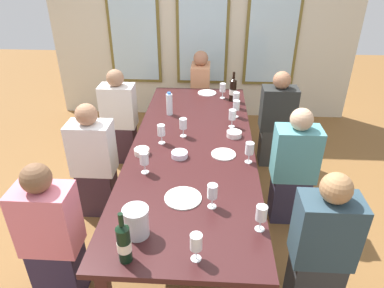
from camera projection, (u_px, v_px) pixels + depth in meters
The scene contains 31 objects.
ground_plane at pixel (192, 211), 3.38m from camera, with size 12.00×12.00×0.00m, color brown.
back_wall_with_windows at pixel (203, 15), 4.69m from camera, with size 4.25×0.10×2.90m.
dining_table at pixel (192, 151), 3.05m from camera, with size 1.05×2.83×0.74m.
white_plate_0 at pixel (223, 154), 2.87m from camera, with size 0.20×0.20×0.01m, color white.
white_plate_1 at pixel (207, 93), 4.10m from camera, with size 0.22×0.22×0.01m, color white.
white_plate_2 at pixel (183, 198), 2.37m from camera, with size 0.25×0.25×0.01m, color white.
metal_pitcher at pixel (136, 222), 2.02m from camera, with size 0.16×0.16×0.19m.
wine_bottle_0 at pixel (124, 243), 1.84m from camera, with size 0.08×0.08×0.32m.
wine_bottle_1 at pixel (233, 90), 3.84m from camera, with size 0.08×0.08×0.33m.
tasting_bowl_0 at pixel (180, 154), 2.83m from camera, with size 0.13×0.13×0.05m, color white.
tasting_bowl_1 at pixel (142, 152), 2.87m from camera, with size 0.13×0.13×0.05m, color white.
tasting_bowl_2 at pixel (234, 134), 3.15m from camera, with size 0.14×0.14×0.05m, color white.
water_bottle at pixel (169, 104), 3.53m from camera, with size 0.06×0.06×0.24m.
wine_glass_0 at pixel (196, 243), 1.85m from camera, with size 0.07×0.07×0.17m.
wine_glass_1 at pixel (212, 192), 2.23m from camera, with size 0.07×0.07×0.17m.
wine_glass_2 at pixel (236, 106), 3.47m from camera, with size 0.07×0.07×0.17m.
wine_glass_3 at pixel (161, 131), 2.99m from camera, with size 0.07×0.07×0.17m.
wine_glass_4 at pixel (144, 159), 2.59m from camera, with size 0.07×0.07×0.17m.
wine_glass_5 at pixel (250, 149), 2.72m from camera, with size 0.07×0.07×0.17m.
wine_glass_6 at pixel (183, 124), 3.10m from camera, with size 0.07×0.07×0.17m.
wine_glass_7 at pixel (261, 214), 2.05m from camera, with size 0.07×0.07×0.17m.
wine_glass_8 at pixel (236, 98), 3.67m from camera, with size 0.07×0.07×0.17m.
wine_glass_9 at pixel (223, 88), 3.92m from camera, with size 0.07×0.07×0.17m.
wine_glass_10 at pixel (232, 116), 3.27m from camera, with size 0.07×0.07×0.17m.
seated_person_0 at pixel (94, 164), 3.15m from camera, with size 0.38×0.24×1.11m.
seated_person_1 at pixel (293, 170), 3.07m from camera, with size 0.38×0.24×1.11m.
seated_person_2 at pixel (120, 119), 3.98m from camera, with size 0.38×0.24×1.11m.
seated_person_3 at pixel (276, 122), 3.92m from camera, with size 0.38×0.24×1.11m.
seated_person_4 at pixel (52, 238), 2.34m from camera, with size 0.38×0.24×1.11m.
seated_person_5 at pixel (321, 249), 2.25m from camera, with size 0.38×0.24×1.11m.
seated_person_6 at pixel (200, 95), 4.66m from camera, with size 0.24×0.38×1.11m.
Camera 1 is at (0.16, -2.62, 2.22)m, focal length 32.53 mm.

